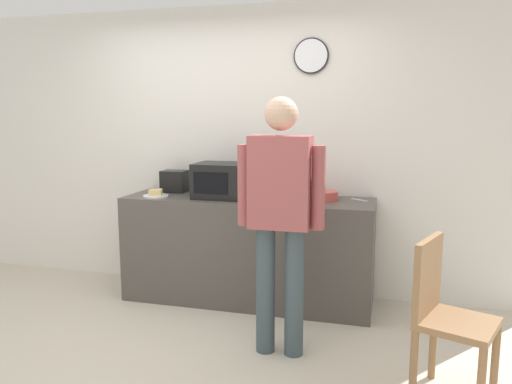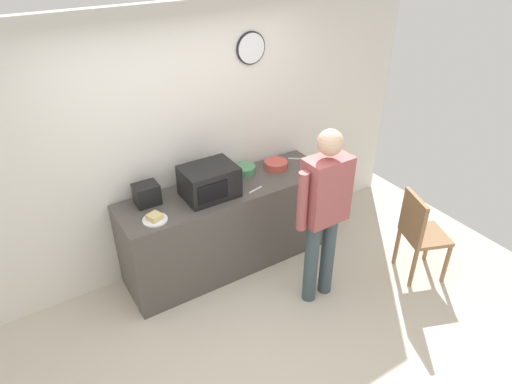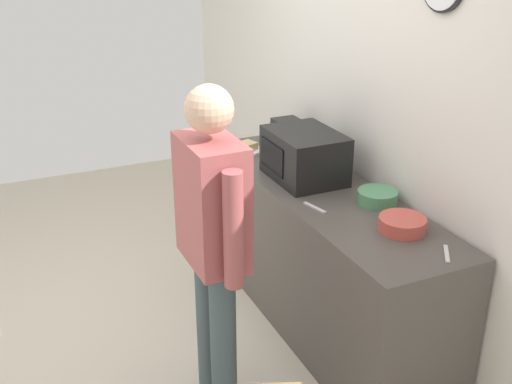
{
  "view_description": "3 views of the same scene",
  "coord_description": "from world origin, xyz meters",
  "views": [
    {
      "loc": [
        1.44,
        -2.84,
        1.65
      ],
      "look_at": [
        0.44,
        0.87,
        1.04
      ],
      "focal_mm": 34.85,
      "sensor_mm": 36.0,
      "label": 1
    },
    {
      "loc": [
        -1.51,
        -2.13,
        3.2
      ],
      "look_at": [
        0.39,
        0.86,
        1.02
      ],
      "focal_mm": 31.8,
      "sensor_mm": 36.0,
      "label": 2
    },
    {
      "loc": [
        3.22,
        -0.56,
        2.39
      ],
      "look_at": [
        0.4,
        0.72,
        1.04
      ],
      "focal_mm": 43.73,
      "sensor_mm": 36.0,
      "label": 3
    }
  ],
  "objects": [
    {
      "name": "wooden_chair",
      "position": [
        1.78,
        0.05,
        0.52
      ],
      "size": [
        0.52,
        0.52,
        0.94
      ],
      "color": "olive",
      "rests_on": "ground_plane"
    },
    {
      "name": "back_wall",
      "position": [
        0.0,
        1.6,
        1.3
      ],
      "size": [
        5.4,
        0.13,
        2.6
      ],
      "color": "silver",
      "rests_on": "ground_plane"
    },
    {
      "name": "ground_plane",
      "position": [
        0.0,
        0.0,
        0.0
      ],
      "size": [
        6.0,
        6.0,
        0.0
      ],
      "primitive_type": "plane",
      "color": "beige"
    },
    {
      "name": "microwave",
      "position": [
        0.08,
        1.19,
        1.07
      ],
      "size": [
        0.5,
        0.39,
        0.3
      ],
      "color": "black",
      "rests_on": "kitchen_counter"
    },
    {
      "name": "spoon_utensil",
      "position": [
        1.21,
        1.35,
        0.93
      ],
      "size": [
        0.15,
        0.12,
        0.01
      ],
      "primitive_type": "cube",
      "rotation": [
        0.0,
        0.0,
        2.51
      ],
      "color": "silver",
      "rests_on": "kitchen_counter"
    },
    {
      "name": "toaster",
      "position": [
        -0.47,
        1.37,
        1.02
      ],
      "size": [
        0.22,
        0.18,
        0.2
      ],
      "primitive_type": "cube",
      "color": "black",
      "rests_on": "kitchen_counter"
    },
    {
      "name": "cereal_bowl",
      "position": [
        0.58,
        1.39,
        0.96
      ],
      "size": [
        0.23,
        0.23,
        0.08
      ],
      "primitive_type": "cylinder",
      "color": "#4C8E60",
      "rests_on": "kitchen_counter"
    },
    {
      "name": "person_standing",
      "position": [
        0.76,
        0.33,
        1.03
      ],
      "size": [
        0.59,
        0.24,
        1.75
      ],
      "color": "#3B4B50",
      "rests_on": "ground_plane"
    },
    {
      "name": "fork_utensil",
      "position": [
        0.49,
        1.04,
        0.93
      ],
      "size": [
        0.17,
        0.06,
        0.01
      ],
      "primitive_type": "cube",
      "rotation": [
        0.0,
        0.0,
        0.24
      ],
      "color": "silver",
      "rests_on": "kitchen_counter"
    },
    {
      "name": "salad_bowl",
      "position": [
        0.92,
        1.31,
        0.96
      ],
      "size": [
        0.25,
        0.25,
        0.07
      ],
      "primitive_type": "cylinder",
      "color": "#C64C42",
      "rests_on": "kitchen_counter"
    },
    {
      "name": "kitchen_counter",
      "position": [
        0.27,
        1.22,
        0.46
      ],
      "size": [
        2.16,
        0.62,
        0.92
      ],
      "primitive_type": "cube",
      "color": "#4C4742",
      "rests_on": "ground_plane"
    },
    {
      "name": "sandwich_plate",
      "position": [
        -0.52,
        1.07,
        0.94
      ],
      "size": [
        0.22,
        0.22,
        0.07
      ],
      "color": "white",
      "rests_on": "kitchen_counter"
    }
  ]
}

